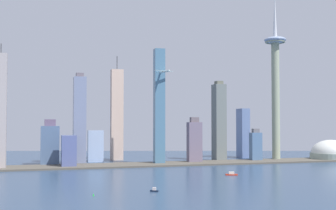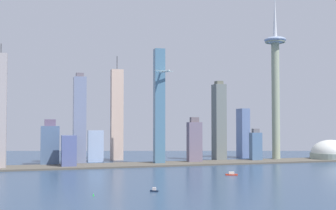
# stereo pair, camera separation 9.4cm
# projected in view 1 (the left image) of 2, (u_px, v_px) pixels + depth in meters

# --- Properties ---
(waterfront_pier) EXTENTS (693.92, 63.91, 2.42)m
(waterfront_pier) POSITION_uv_depth(u_px,v_px,m) (164.00, 164.00, 671.99)
(waterfront_pier) COLOR #534D43
(waterfront_pier) RESTS_ON ground
(observation_tower) EXTENTS (37.42, 37.42, 291.38)m
(observation_tower) POSITION_uv_depth(u_px,v_px,m) (275.00, 76.00, 755.46)
(observation_tower) COLOR #959E82
(observation_tower) RESTS_ON ground
(stadium_dome) EXTENTS (70.37, 70.37, 44.72)m
(stadium_dome) POSITION_uv_depth(u_px,v_px,m) (331.00, 154.00, 758.04)
(stadium_dome) COLOR #94A496
(stadium_dome) RESTS_ON ground
(skyscraper_0) EXTENTS (20.69, 26.93, 46.05)m
(skyscraper_0) POSITION_uv_depth(u_px,v_px,m) (69.00, 151.00, 633.02)
(skyscraper_0) COLOR #515D93
(skyscraper_0) RESTS_ON ground
(skyscraper_1) EXTENTS (22.12, 13.74, 72.91)m
(skyscraper_1) POSITION_uv_depth(u_px,v_px,m) (194.00, 142.00, 702.24)
(skyscraper_1) COLOR slate
(skyscraper_1) RESTS_ON ground
(skyscraper_2) EXTENTS (18.84, 21.97, 141.05)m
(skyscraper_2) POSITION_uv_depth(u_px,v_px,m) (79.00, 120.00, 681.36)
(skyscraper_2) COLOR slate
(skyscraper_2) RESTS_ON ground
(skyscraper_3) EXTENTS (25.07, 13.07, 51.56)m
(skyscraper_3) POSITION_uv_depth(u_px,v_px,m) (96.00, 146.00, 722.03)
(skyscraper_3) COLOR #9FB4D5
(skyscraper_3) RESTS_ON ground
(skyscraper_4) EXTENTS (18.44, 12.04, 54.23)m
(skyscraper_4) POSITION_uv_depth(u_px,v_px,m) (256.00, 146.00, 732.10)
(skyscraper_4) COLOR #4C6C93
(skyscraper_4) RESTS_ON ground
(skyscraper_5) EXTENTS (20.79, 13.80, 179.64)m
(skyscraper_5) POSITION_uv_depth(u_px,v_px,m) (117.00, 115.00, 760.06)
(skyscraper_5) COLOR #D0AE99
(skyscraper_5) RESTS_ON ground
(skyscraper_6) EXTENTS (18.45, 22.54, 134.44)m
(skyscraper_6) POSITION_uv_depth(u_px,v_px,m) (219.00, 122.00, 742.78)
(skyscraper_6) COLOR slate
(skyscraper_6) RESTS_ON ground
(skyscraper_7) EXTENTS (15.99, 13.06, 178.67)m
(skyscraper_7) POSITION_uv_depth(u_px,v_px,m) (159.00, 106.00, 680.94)
(skyscraper_7) COLOR #47708D
(skyscraper_7) RESTS_ON ground
(skyscraper_8) EXTENTS (27.08, 27.98, 69.20)m
(skyscraper_8) POSITION_uv_depth(u_px,v_px,m) (50.00, 144.00, 665.57)
(skyscraper_8) COLOR slate
(skyscraper_8) RESTS_ON ground
(skyscraper_9) EXTENTS (16.66, 14.17, 173.88)m
(skyscraper_9) POSITION_uv_depth(u_px,v_px,m) (0.00, 111.00, 607.28)
(skyscraper_9) COLOR #A79C9C
(skyscraper_9) RESTS_ON ground
(skyscraper_10) EXTENTS (15.94, 25.58, 90.01)m
(skyscraper_10) POSITION_uv_depth(u_px,v_px,m) (243.00, 133.00, 812.30)
(skyscraper_10) COLOR #637AAB
(skyscraper_10) RESTS_ON ground
(boat_0) EXTENTS (7.85, 6.00, 4.03)m
(boat_0) POSITION_uv_depth(u_px,v_px,m) (154.00, 190.00, 410.69)
(boat_0) COLOR #131E32
(boat_0) RESTS_ON ground
(boat_3) EXTENTS (15.81, 10.53, 4.02)m
(boat_3) POSITION_uv_depth(u_px,v_px,m) (232.00, 174.00, 539.53)
(boat_3) COLOR red
(boat_3) RESTS_ON ground
(channel_buoy_1) EXTENTS (1.51, 1.51, 2.45)m
(channel_buoy_1) POSITION_uv_depth(u_px,v_px,m) (93.00, 195.00, 386.48)
(channel_buoy_1) COLOR green
(channel_buoy_1) RESTS_ON ground
(airplane) EXTENTS (31.40, 31.29, 7.91)m
(airplane) POSITION_uv_depth(u_px,v_px,m) (164.00, 71.00, 667.25)
(airplane) COLOR silver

